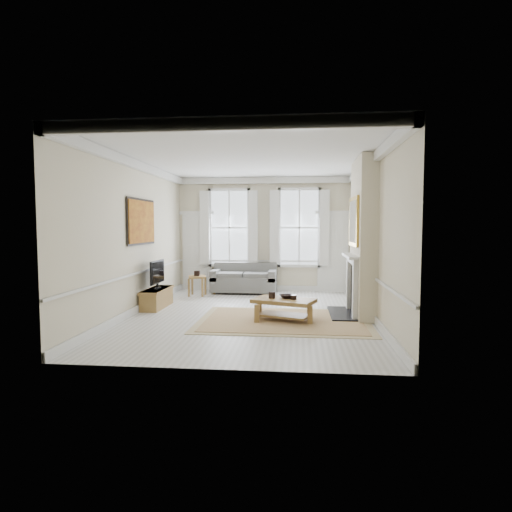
# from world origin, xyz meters

# --- Properties ---
(floor) EXTENTS (7.20, 7.20, 0.00)m
(floor) POSITION_xyz_m (0.00, 0.00, 0.00)
(floor) COLOR #B7B5AD
(floor) RESTS_ON ground
(ceiling) EXTENTS (7.20, 7.20, 0.00)m
(ceiling) POSITION_xyz_m (0.00, 0.00, 3.40)
(ceiling) COLOR white
(ceiling) RESTS_ON back_wall
(back_wall) EXTENTS (5.20, 0.00, 5.20)m
(back_wall) POSITION_xyz_m (0.00, 3.60, 1.70)
(back_wall) COLOR beige
(back_wall) RESTS_ON floor
(left_wall) EXTENTS (0.00, 7.20, 7.20)m
(left_wall) POSITION_xyz_m (-2.60, 0.00, 1.70)
(left_wall) COLOR beige
(left_wall) RESTS_ON floor
(right_wall) EXTENTS (0.00, 7.20, 7.20)m
(right_wall) POSITION_xyz_m (2.60, 0.00, 1.70)
(right_wall) COLOR beige
(right_wall) RESTS_ON floor
(window_left) EXTENTS (1.26, 0.20, 2.20)m
(window_left) POSITION_xyz_m (-1.05, 3.55, 1.90)
(window_left) COLOR #B2BCC6
(window_left) RESTS_ON back_wall
(window_right) EXTENTS (1.26, 0.20, 2.20)m
(window_right) POSITION_xyz_m (1.05, 3.55, 1.90)
(window_right) COLOR #B2BCC6
(window_right) RESTS_ON back_wall
(door_left) EXTENTS (0.90, 0.08, 2.30)m
(door_left) POSITION_xyz_m (-2.05, 3.56, 1.15)
(door_left) COLOR silver
(door_left) RESTS_ON floor
(door_right) EXTENTS (0.90, 0.08, 2.30)m
(door_right) POSITION_xyz_m (2.05, 3.56, 1.15)
(door_right) COLOR silver
(door_right) RESTS_ON floor
(painting) EXTENTS (0.05, 1.66, 1.06)m
(painting) POSITION_xyz_m (-2.56, 0.30, 2.05)
(painting) COLOR #C38621
(painting) RESTS_ON left_wall
(chimney_breast) EXTENTS (0.35, 1.70, 3.38)m
(chimney_breast) POSITION_xyz_m (2.43, 0.20, 1.70)
(chimney_breast) COLOR beige
(chimney_breast) RESTS_ON floor
(hearth) EXTENTS (0.55, 1.50, 0.05)m
(hearth) POSITION_xyz_m (2.00, 0.20, 0.03)
(hearth) COLOR black
(hearth) RESTS_ON floor
(fireplace) EXTENTS (0.21, 1.45, 1.33)m
(fireplace) POSITION_xyz_m (2.20, 0.20, 0.73)
(fireplace) COLOR silver
(fireplace) RESTS_ON floor
(mirror) EXTENTS (0.06, 1.26, 1.06)m
(mirror) POSITION_xyz_m (2.21, 0.20, 2.05)
(mirror) COLOR #B89032
(mirror) RESTS_ON chimney_breast
(sofa) EXTENTS (1.87, 0.91, 0.86)m
(sofa) POSITION_xyz_m (-0.54, 3.11, 0.36)
(sofa) COLOR #5A5A58
(sofa) RESTS_ON floor
(side_table) EXTENTS (0.57, 0.57, 0.56)m
(side_table) POSITION_xyz_m (-1.79, 2.42, 0.45)
(side_table) COLOR brown
(side_table) RESTS_ON floor
(rug) EXTENTS (3.50, 2.60, 0.02)m
(rug) POSITION_xyz_m (0.74, -0.52, 0.01)
(rug) COLOR #A78456
(rug) RESTS_ON floor
(coffee_table) EXTENTS (1.39, 1.08, 0.46)m
(coffee_table) POSITION_xyz_m (0.74, -0.52, 0.38)
(coffee_table) COLOR brown
(coffee_table) RESTS_ON rug
(ceramic_pot_a) EXTENTS (0.14, 0.14, 0.14)m
(ceramic_pot_a) POSITION_xyz_m (0.49, -0.47, 0.53)
(ceramic_pot_a) COLOR black
(ceramic_pot_a) RESTS_ON coffee_table
(ceramic_pot_b) EXTENTS (0.13, 0.13, 0.09)m
(ceramic_pot_b) POSITION_xyz_m (0.94, -0.57, 0.50)
(ceramic_pot_b) COLOR black
(ceramic_pot_b) RESTS_ON coffee_table
(bowl) EXTENTS (0.38, 0.38, 0.07)m
(bowl) POSITION_xyz_m (0.79, -0.42, 0.49)
(bowl) COLOR black
(bowl) RESTS_ON coffee_table
(tv_stand) EXTENTS (0.41, 1.28, 0.46)m
(tv_stand) POSITION_xyz_m (-2.34, 0.63, 0.23)
(tv_stand) COLOR brown
(tv_stand) RESTS_ON floor
(tv) EXTENTS (0.08, 0.90, 0.68)m
(tv) POSITION_xyz_m (-2.32, 0.63, 0.85)
(tv) COLOR black
(tv) RESTS_ON tv_stand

